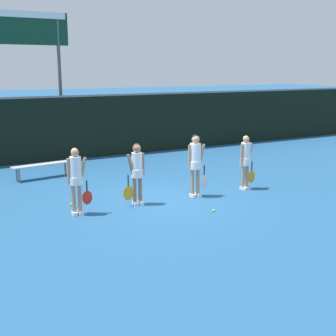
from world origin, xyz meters
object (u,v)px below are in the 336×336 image
(player_2, at_px, (196,160))
(player_3, at_px, (246,158))
(scoreboard, at_px, (12,42))
(tennis_ball_2, at_px, (71,204))
(tennis_ball_0, at_px, (214,211))
(tennis_ball_1, at_px, (206,185))
(player_0, at_px, (76,176))
(tennis_ball_3, at_px, (76,207))
(tennis_ball_4, at_px, (129,191))
(player_1, at_px, (137,169))
(tennis_ball_5, at_px, (249,175))
(bench_courtside, at_px, (43,166))

(player_2, height_order, player_3, player_2)
(scoreboard, xyz_separation_m, tennis_ball_2, (-0.17, -7.37, -4.56))
(tennis_ball_0, bearing_deg, tennis_ball_1, 60.77)
(player_0, xyz_separation_m, tennis_ball_3, (0.13, 0.55, -0.95))
(player_0, height_order, player_3, player_0)
(tennis_ball_1, distance_m, tennis_ball_2, 4.37)
(tennis_ball_0, bearing_deg, tennis_ball_4, 111.44)
(scoreboard, relative_size, player_1, 3.46)
(scoreboard, distance_m, tennis_ball_2, 8.67)
(player_0, bearing_deg, scoreboard, 92.89)
(scoreboard, distance_m, tennis_ball_5, 10.36)
(scoreboard, bearing_deg, tennis_ball_0, -73.59)
(scoreboard, relative_size, player_0, 3.40)
(scoreboard, xyz_separation_m, tennis_ball_4, (1.74, -6.87, -4.57))
(tennis_ball_1, height_order, tennis_ball_3, tennis_ball_3)
(tennis_ball_3, bearing_deg, tennis_ball_4, 22.31)
(player_1, height_order, tennis_ball_2, player_1)
(bench_courtside, xyz_separation_m, tennis_ball_3, (-0.14, -3.87, -0.38))
(player_1, relative_size, tennis_ball_3, 24.07)
(bench_courtside, xyz_separation_m, player_2, (3.23, -4.44, 0.65))
(tennis_ball_5, bearing_deg, tennis_ball_4, 179.42)
(bench_courtside, height_order, player_0, player_0)
(player_3, bearing_deg, tennis_ball_3, 164.54)
(tennis_ball_0, relative_size, tennis_ball_3, 0.99)
(tennis_ball_1, relative_size, tennis_ball_4, 1.02)
(tennis_ball_1, distance_m, tennis_ball_4, 2.49)
(tennis_ball_0, xyz_separation_m, tennis_ball_3, (-3.00, 2.05, 0.00))
(bench_courtside, relative_size, tennis_ball_5, 30.28)
(bench_courtside, distance_m, tennis_ball_1, 5.49)
(player_0, relative_size, player_2, 0.95)
(player_0, distance_m, player_2, 3.50)
(player_1, relative_size, tennis_ball_0, 24.43)
(scoreboard, distance_m, player_2, 9.50)
(player_2, bearing_deg, tennis_ball_2, 171.32)
(tennis_ball_3, bearing_deg, player_2, -9.53)
(scoreboard, distance_m, bench_courtside, 5.63)
(player_3, xyz_separation_m, tennis_ball_5, (1.22, 1.31, -0.92))
(player_1, height_order, tennis_ball_0, player_1)
(tennis_ball_0, relative_size, tennis_ball_1, 1.04)
(player_0, height_order, tennis_ball_5, player_0)
(player_3, distance_m, tennis_ball_2, 5.33)
(player_1, bearing_deg, tennis_ball_4, 80.96)
(tennis_ball_2, height_order, tennis_ball_3, same)
(scoreboard, height_order, tennis_ball_2, scoreboard)
(player_1, xyz_separation_m, tennis_ball_3, (-1.57, 0.48, -0.94))
(player_3, height_order, tennis_ball_4, player_3)
(tennis_ball_1, xyz_separation_m, tennis_ball_3, (-4.34, -0.35, 0.00))
(tennis_ball_2, relative_size, tennis_ball_4, 1.09)
(player_1, bearing_deg, tennis_ball_3, 168.03)
(tennis_ball_0, xyz_separation_m, tennis_ball_1, (1.34, 2.40, -0.00))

